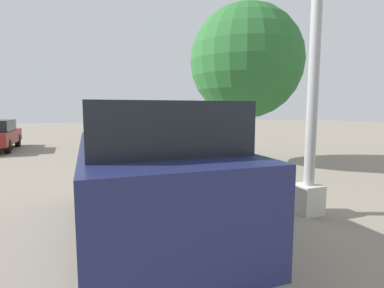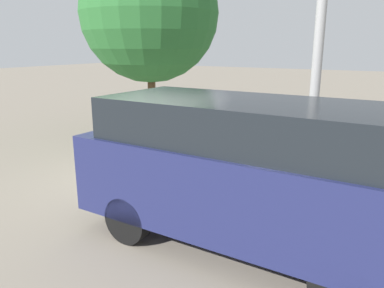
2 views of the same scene
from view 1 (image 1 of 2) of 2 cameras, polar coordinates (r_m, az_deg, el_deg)
name	(u,v)px [view 1 (image 1 of 2)]	position (r m, az deg, el deg)	size (l,w,h in m)	color
ground_plane	(181,185)	(7.83, -2.11, -7.76)	(80.00, 80.00, 0.00)	gray
parking_meter_near	(212,146)	(7.16, 3.90, -0.47)	(0.20, 0.11, 1.44)	gray
lamp_post	(312,103)	(5.86, 21.94, 7.23)	(0.44, 0.44, 5.61)	beige
parked_van	(145,164)	(4.64, -8.96, -3.86)	(4.66, 1.93, 2.03)	navy
street_tree	(246,62)	(11.21, 10.28, 15.13)	(4.00, 4.00, 5.63)	#513823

